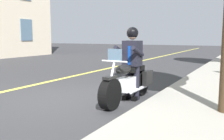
{
  "coord_description": "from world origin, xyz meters",
  "views": [
    {
      "loc": [
        4.77,
        3.92,
        1.52
      ],
      "look_at": [
        -0.36,
        1.14,
        0.75
      ],
      "focal_mm": 40.97,
      "sensor_mm": 36.0,
      "label": 1
    }
  ],
  "objects": [
    {
      "name": "ground_plane",
      "position": [
        0.0,
        0.0,
        0.0
      ],
      "size": [
        80.0,
        80.0,
        0.0
      ],
      "primitive_type": "plane",
      "color": "#333335"
    },
    {
      "name": "lane_center_stripe",
      "position": [
        0.0,
        -2.0,
        0.01
      ],
      "size": [
        60.0,
        0.16,
        0.01
      ],
      "primitive_type": "cube",
      "color": "#E5DB4C",
      "rests_on": "ground_plane"
    },
    {
      "name": "motorcycle_main",
      "position": [
        -0.61,
        1.45,
        0.45
      ],
      "size": [
        2.21,
        0.62,
        1.26
      ],
      "color": "black",
      "rests_on": "ground_plane"
    },
    {
      "name": "rider_main",
      "position": [
        -0.8,
        1.45,
        1.04
      ],
      "size": [
        0.63,
        0.55,
        1.74
      ],
      "color": "black",
      "rests_on": "ground_plane"
    }
  ]
}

